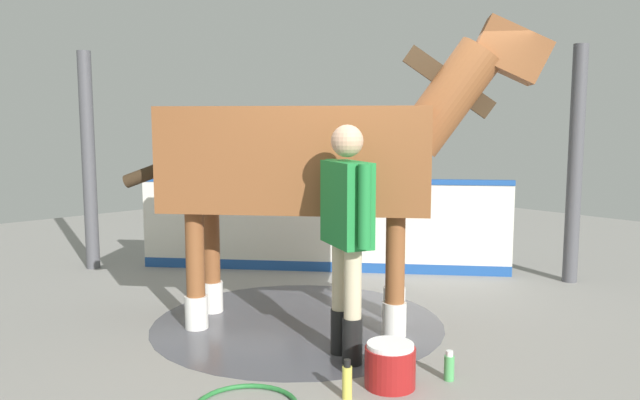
# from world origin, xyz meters

# --- Properties ---
(ground_plane) EXTENTS (16.00, 16.00, 0.02)m
(ground_plane) POSITION_xyz_m (0.00, 0.00, -0.01)
(ground_plane) COLOR gray
(wet_patch) EXTENTS (2.59, 2.59, 0.00)m
(wet_patch) POSITION_xyz_m (-0.31, -0.24, 0.00)
(wet_patch) COLOR #4C4C54
(wet_patch) RESTS_ON ground
(barrier_wall) EXTENTS (3.40, 2.96, 1.12)m
(barrier_wall) POSITION_xyz_m (-1.60, 1.25, 0.52)
(barrier_wall) COLOR silver
(barrier_wall) RESTS_ON ground
(roof_post_near) EXTENTS (0.16, 0.16, 2.62)m
(roof_post_near) POSITION_xyz_m (0.64, 2.96, 1.31)
(roof_post_near) COLOR #4C4C51
(roof_post_near) RESTS_ON ground
(roof_post_far) EXTENTS (0.16, 0.16, 2.62)m
(roof_post_far) POSITION_xyz_m (-3.62, -0.72, 1.31)
(roof_post_far) COLOR #4C4C51
(roof_post_far) RESTS_ON ground
(horse) EXTENTS (2.90, 2.55, 2.64)m
(horse) POSITION_xyz_m (-0.21, -0.15, 1.45)
(horse) COLOR brown
(horse) RESTS_ON ground
(handler) EXTENTS (0.66, 0.39, 1.77)m
(handler) POSITION_xyz_m (0.58, -0.51, 1.03)
(handler) COLOR black
(handler) RESTS_ON ground
(wash_bucket) EXTENTS (0.35, 0.35, 0.30)m
(wash_bucket) POSITION_xyz_m (1.14, -0.65, 0.15)
(wash_bucket) COLOR maroon
(wash_bucket) RESTS_ON ground
(bottle_shampoo) EXTENTS (0.07, 0.07, 0.26)m
(bottle_shampoo) POSITION_xyz_m (1.08, -1.00, 0.12)
(bottle_shampoo) COLOR #D8CC4C
(bottle_shampoo) RESTS_ON ground
(bottle_spray) EXTENTS (0.07, 0.07, 0.21)m
(bottle_spray) POSITION_xyz_m (1.35, -0.27, 0.10)
(bottle_spray) COLOR #4CA559
(bottle_spray) RESTS_ON ground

